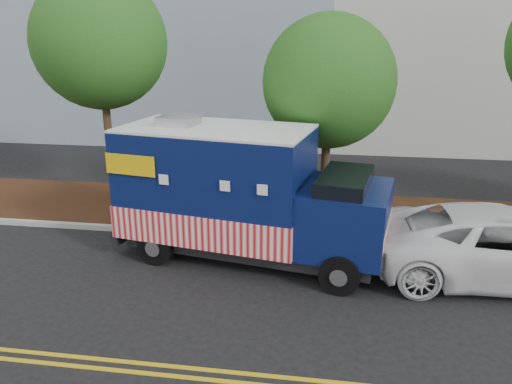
# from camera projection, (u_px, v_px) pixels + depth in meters

# --- Properties ---
(ground) EXTENTS (120.00, 120.00, 0.00)m
(ground) POSITION_uv_depth(u_px,v_px,m) (244.00, 260.00, 13.00)
(ground) COLOR black
(ground) RESTS_ON ground
(curb) EXTENTS (120.00, 0.18, 0.15)m
(curb) POSITION_uv_depth(u_px,v_px,m) (252.00, 236.00, 14.29)
(curb) COLOR #9E9E99
(curb) RESTS_ON ground
(mulch_strip) EXTENTS (120.00, 4.00, 0.15)m
(mulch_strip) POSITION_uv_depth(u_px,v_px,m) (262.00, 211.00, 16.27)
(mulch_strip) COLOR black
(mulch_strip) RESTS_ON ground
(centerline_near) EXTENTS (120.00, 0.10, 0.01)m
(centerline_near) POSITION_uv_depth(u_px,v_px,m) (201.00, 369.00, 8.82)
(centerline_near) COLOR gold
(centerline_near) RESTS_ON ground
(centerline_far) EXTENTS (120.00, 0.10, 0.01)m
(centerline_far) POSITION_uv_depth(u_px,v_px,m) (197.00, 379.00, 8.58)
(centerline_far) COLOR gold
(centerline_far) RESTS_ON ground
(tree_a) EXTENTS (4.20, 4.20, 7.44)m
(tree_a) POSITION_uv_depth(u_px,v_px,m) (100.00, 42.00, 15.63)
(tree_a) COLOR #38281C
(tree_a) RESTS_ON ground
(tree_b) EXTENTS (3.84, 3.84, 6.22)m
(tree_b) POSITION_uv_depth(u_px,v_px,m) (329.00, 82.00, 14.27)
(tree_b) COLOR #38281C
(tree_b) RESTS_ON ground
(sign_post) EXTENTS (0.06, 0.06, 2.40)m
(sign_post) POSITION_uv_depth(u_px,v_px,m) (146.00, 188.00, 14.93)
(sign_post) COLOR #473828
(sign_post) RESTS_ON ground
(food_truck) EXTENTS (7.24, 3.72, 3.64)m
(food_truck) POSITION_uv_depth(u_px,v_px,m) (239.00, 196.00, 12.77)
(food_truck) COLOR black
(food_truck) RESTS_ON ground
(white_car) EXTENTS (6.28, 3.02, 1.73)m
(white_car) POSITION_uv_depth(u_px,v_px,m) (505.00, 245.00, 11.80)
(white_car) COLOR white
(white_car) RESTS_ON ground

